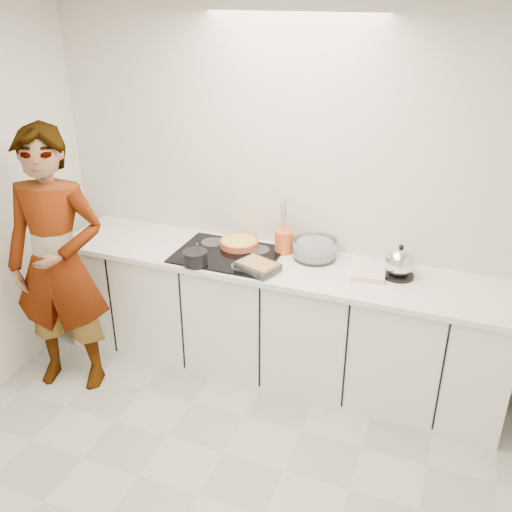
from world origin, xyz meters
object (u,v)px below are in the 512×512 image
at_px(tart_dish, 239,243).
at_px(utensil_crock, 284,242).
at_px(hob, 227,254).
at_px(saucepan, 195,257).
at_px(kettle, 399,263).
at_px(baking_dish, 258,266).
at_px(cook, 58,264).
at_px(mixing_bowl, 315,250).

distance_m(tart_dish, utensil_crock, 0.33).
bearing_deg(hob, saucepan, -121.17).
bearing_deg(saucepan, kettle, 14.22).
height_order(saucepan, utensil_crock, saucepan).
xyz_separation_m(baking_dish, cook, (-1.28, -0.45, -0.01)).
bearing_deg(utensil_crock, saucepan, -139.49).
bearing_deg(baking_dish, mixing_bowl, 48.86).
xyz_separation_m(tart_dish, utensil_crock, (0.33, 0.04, 0.04)).
bearing_deg(cook, utensil_crock, 16.26).
bearing_deg(hob, baking_dish, -28.22).
bearing_deg(tart_dish, mixing_bowl, 3.17).
bearing_deg(baking_dish, hob, 151.78).
height_order(hob, saucepan, saucepan).
height_order(utensil_crock, cook, cook).
height_order(hob, tart_dish, tart_dish).
relative_size(tart_dish, kettle, 1.51).
bearing_deg(kettle, utensil_crock, 173.87).
bearing_deg(mixing_bowl, baking_dish, -131.14).
bearing_deg(baking_dish, cook, -160.59).
bearing_deg(tart_dish, saucepan, -113.87).
height_order(hob, baking_dish, baking_dish).
bearing_deg(kettle, hob, -174.85).
distance_m(hob, baking_dish, 0.34).
xyz_separation_m(tart_dish, cook, (-1.01, -0.76, -0.01)).
distance_m(mixing_bowl, cook, 1.76).
xyz_separation_m(saucepan, utensil_crock, (0.50, 0.42, 0.02)).
xyz_separation_m(kettle, cook, (-2.16, -0.71, -0.06)).
height_order(hob, mixing_bowl, mixing_bowl).
xyz_separation_m(baking_dish, mixing_bowl, (0.30, 0.34, 0.02)).
distance_m(saucepan, cook, 0.93).
distance_m(hob, tart_dish, 0.16).
bearing_deg(utensil_crock, mixing_bowl, -3.38).
xyz_separation_m(tart_dish, saucepan, (-0.17, -0.38, 0.02)).
bearing_deg(saucepan, cook, -155.83).
xyz_separation_m(tart_dish, mixing_bowl, (0.56, 0.03, 0.03)).
bearing_deg(tart_dish, utensil_crock, 7.77).
xyz_separation_m(hob, baking_dish, (0.29, -0.16, 0.04)).
height_order(saucepan, cook, cook).
relative_size(saucepan, baking_dish, 0.58).
relative_size(baking_dish, kettle, 1.38).
xyz_separation_m(tart_dish, baking_dish, (0.26, -0.31, 0.00)).
bearing_deg(kettle, baking_dish, -163.45).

